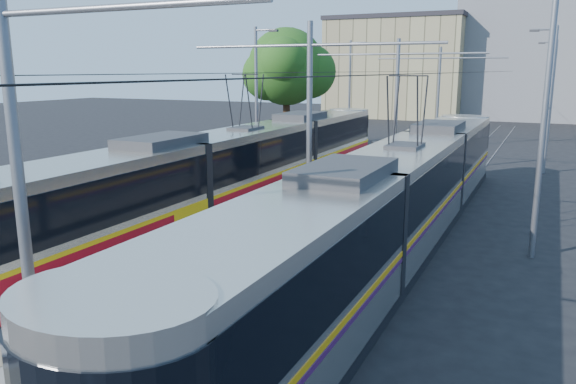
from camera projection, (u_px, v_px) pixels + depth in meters
The scene contains 13 objects.
ground at pixel (177, 312), 13.43m from camera, with size 160.00×160.00×0.00m, color black.
platform at pixel (378, 181), 28.42m from camera, with size 4.00×50.00×0.30m, color gray.
tactile_strip_left at pixel (351, 176), 28.99m from camera, with size 0.70×50.00×0.01m, color gray.
tactile_strip_right at pixel (407, 181), 27.79m from camera, with size 0.70×50.00×0.01m, color gray.
rails at pixel (378, 184), 28.45m from camera, with size 8.71×70.00×0.03m.
tram_left at pixel (246, 168), 23.25m from camera, with size 2.43×27.61×5.50m.
tram_right at pixel (403, 192), 17.92m from camera, with size 2.43×28.21×5.50m.
catenary at pixel (364, 96), 24.98m from camera, with size 9.20×70.00×7.00m.
street_lamps at pixel (401, 97), 31.10m from camera, with size 15.18×38.22×8.00m.
shelter at pixel (379, 167), 24.74m from camera, with size 0.98×1.20×2.28m.
tree at pixel (292, 68), 39.09m from camera, with size 5.89×5.45×8.56m.
building_left at pixel (400, 67), 69.36m from camera, with size 16.32×12.24×11.94m.
building_centre at pixel (544, 42), 65.63m from camera, with size 18.36×14.28×17.68m.
Camera 1 is at (7.72, -10.19, 5.68)m, focal length 35.00 mm.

